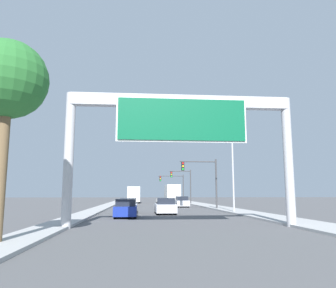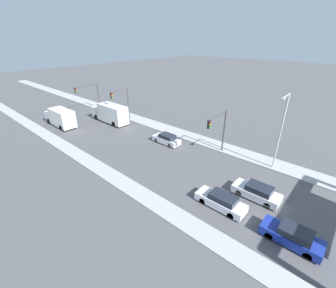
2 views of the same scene
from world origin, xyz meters
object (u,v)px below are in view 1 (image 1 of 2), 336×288
at_px(sign_gantry, 182,126).
at_px(car_far_center, 128,206).
at_px(traffic_light_mid_block, 184,181).
at_px(car_near_center, 165,206).
at_px(car_near_right, 126,209).
at_px(truck_box_primary, 134,195).
at_px(traffic_light_far_intersection, 175,183).
at_px(car_far_left, 182,202).
at_px(palm_tree_foreground, 7,82).
at_px(traffic_light_near_intersection, 204,175).
at_px(street_lamp_right, 230,159).
at_px(truck_box_secondary, 172,194).

relative_size(sign_gantry, car_far_center, 2.85).
bearing_deg(traffic_light_mid_block, car_near_center, -101.34).
relative_size(car_near_center, car_near_right, 1.03).
xyz_separation_m(truck_box_primary, traffic_light_far_intersection, (8.45, 3.72, 2.39)).
bearing_deg(traffic_light_mid_block, car_far_left, -99.21).
xyz_separation_m(car_near_right, traffic_light_far_intersection, (8.45, 41.74, 3.30)).
bearing_deg(sign_gantry, car_far_center, 103.60).
height_order(truck_box_primary, traffic_light_far_intersection, traffic_light_far_intersection).
xyz_separation_m(traffic_light_mid_block, palm_tree_foreground, (-13.27, -45.79, 2.22)).
bearing_deg(car_near_center, palm_tree_foreground, -113.04).
bearing_deg(traffic_light_near_intersection, car_far_center, -147.36).
bearing_deg(traffic_light_mid_block, truck_box_primary, 145.19).
relative_size(car_far_center, street_lamp_right, 0.51).
bearing_deg(traffic_light_far_intersection, traffic_light_mid_block, -86.64).
bearing_deg(truck_box_primary, car_near_right, -90.00).
xyz_separation_m(car_far_left, traffic_light_near_intersection, (1.81, -7.45, 3.36)).
relative_size(palm_tree_foreground, street_lamp_right, 0.88).
distance_m(car_far_left, truck_box_primary, 20.11).
xyz_separation_m(car_far_left, truck_box_primary, (-7.00, 18.83, 0.90)).
bearing_deg(palm_tree_foreground, traffic_light_far_intersection, 77.19).
bearing_deg(palm_tree_foreground, car_near_center, 66.96).
height_order(sign_gantry, car_near_right, sign_gantry).
bearing_deg(traffic_light_mid_block, truck_box_secondary, 146.15).
distance_m(sign_gantry, car_far_center, 15.76).
bearing_deg(sign_gantry, car_far_left, 82.76).
xyz_separation_m(sign_gantry, truck_box_primary, (-3.50, 46.38, -4.27)).
height_order(sign_gantry, car_far_left, sign_gantry).
bearing_deg(truck_box_secondary, car_far_left, -90.00).
xyz_separation_m(sign_gantry, traffic_light_far_intersection, (4.95, 50.10, -1.88)).
bearing_deg(car_far_center, traffic_light_mid_block, 70.59).
distance_m(car_far_left, palm_tree_foreground, 35.54).
relative_size(traffic_light_near_intersection, palm_tree_foreground, 0.75).
bearing_deg(street_lamp_right, truck_box_secondary, 96.23).
bearing_deg(car_near_center, truck_box_primary, 95.90).
bearing_deg(street_lamp_right, traffic_light_mid_block, 92.23).
bearing_deg(car_near_right, car_near_center, 49.80).
distance_m(sign_gantry, traffic_light_near_intersection, 20.87).
xyz_separation_m(traffic_light_near_intersection, traffic_light_far_intersection, (-0.36, 30.00, -0.06)).
distance_m(sign_gantry, truck_box_primary, 46.71).
distance_m(palm_tree_foreground, street_lamp_right, 23.77).
bearing_deg(car_near_right, palm_tree_foreground, -106.78).
bearing_deg(car_far_left, traffic_light_mid_block, 80.79).
bearing_deg(traffic_light_near_intersection, car_near_right, -126.87).
bearing_deg(traffic_light_far_intersection, car_far_center, -103.34).
xyz_separation_m(car_near_right, palm_tree_foreground, (-4.24, -14.05, 5.63)).
bearing_deg(palm_tree_foreground, traffic_light_mid_block, 73.84).
distance_m(car_far_center, palm_tree_foreground, 21.35).
bearing_deg(traffic_light_mid_block, car_near_right, -105.89).
height_order(sign_gantry, car_near_center, sign_gantry).
distance_m(truck_box_primary, traffic_light_near_intersection, 27.83).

